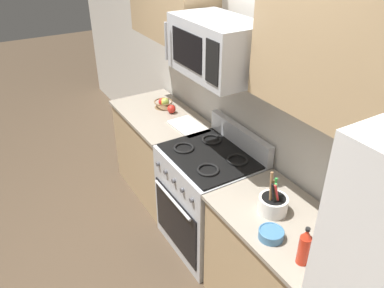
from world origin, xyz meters
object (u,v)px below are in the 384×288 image
at_px(microwave, 217,47).
at_px(fruit_basket, 164,103).
at_px(utensil_crock, 273,204).
at_px(apple_loose, 171,109).
at_px(bottle_vinegar, 328,212).
at_px(cutting_board, 189,127).
at_px(range_oven, 209,199).
at_px(bottle_hot_sauce, 304,247).
at_px(prep_bowl, 271,234).

relative_size(microwave, fruit_basket, 3.72).
xyz_separation_m(utensil_crock, apple_loose, (-1.62, 0.13, -0.02)).
height_order(utensil_crock, bottle_vinegar, utensil_crock).
height_order(apple_loose, cutting_board, apple_loose).
bearing_deg(utensil_crock, cutting_board, 174.81).
bearing_deg(range_oven, microwave, 90.08).
bearing_deg(apple_loose, range_oven, -7.09).
height_order(range_oven, microwave, microwave).
distance_m(bottle_hot_sauce, prep_bowl, 0.25).
relative_size(range_oven, utensil_crock, 3.49).
xyz_separation_m(range_oven, apple_loose, (-0.85, 0.11, 0.48)).
distance_m(microwave, apple_loose, 1.19).
distance_m(fruit_basket, apple_loose, 0.16).
height_order(microwave, apple_loose, microwave).
height_order(microwave, bottle_vinegar, microwave).
bearing_deg(bottle_hot_sauce, microwave, 170.81).
xyz_separation_m(cutting_board, prep_bowl, (1.45, -0.28, 0.02)).
height_order(cutting_board, bottle_hot_sauce, bottle_hot_sauce).
distance_m(microwave, utensil_crock, 1.11).
height_order(cutting_board, prep_bowl, prep_bowl).
xyz_separation_m(range_oven, fruit_basket, (-1.01, 0.10, 0.48)).
distance_m(apple_loose, bottle_vinegar, 1.87).
height_order(utensil_crock, cutting_board, utensil_crock).
height_order(apple_loose, prep_bowl, apple_loose).
height_order(range_oven, cutting_board, range_oven).
relative_size(utensil_crock, cutting_board, 0.80).
bearing_deg(fruit_basket, cutting_board, -0.66).
bearing_deg(bottle_hot_sauce, cutting_board, 171.28).
xyz_separation_m(range_oven, bottle_hot_sauce, (1.17, -0.16, 0.55)).
bearing_deg(microwave, range_oven, -89.92).
xyz_separation_m(range_oven, bottle_vinegar, (1.02, 0.19, 0.53)).
xyz_separation_m(apple_loose, cutting_board, (0.35, -0.01, -0.03)).
height_order(fruit_basket, cutting_board, fruit_basket).
xyz_separation_m(cutting_board, bottle_vinegar, (1.53, 0.09, 0.09)).
bearing_deg(fruit_basket, bottle_vinegar, 2.44).
xyz_separation_m(fruit_basket, bottle_hot_sauce, (2.18, -0.26, 0.07)).
height_order(fruit_basket, apple_loose, fruit_basket).
relative_size(bottle_hot_sauce, prep_bowl, 1.63).
relative_size(apple_loose, bottle_hot_sauce, 0.33).
bearing_deg(apple_loose, prep_bowl, -9.16).
relative_size(fruit_basket, cutting_board, 0.48).
xyz_separation_m(microwave, apple_loose, (-0.85, 0.08, -0.83)).
distance_m(fruit_basket, bottle_hot_sauce, 2.20).
distance_m(utensil_crock, prep_bowl, 0.24).
distance_m(apple_loose, cutting_board, 0.35).
distance_m(range_oven, bottle_vinegar, 1.16).
bearing_deg(bottle_vinegar, microwave, -171.08).
relative_size(bottle_vinegar, bottle_hot_sauce, 0.83).
xyz_separation_m(range_oven, prep_bowl, (0.94, -0.18, 0.47)).
bearing_deg(cutting_board, bottle_vinegar, 3.45).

